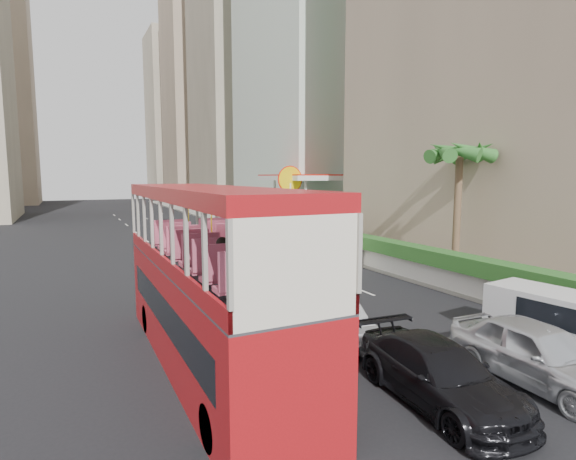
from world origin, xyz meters
TOP-DOWN VIEW (x-y plane):
  - ground_plane at (0.00, 0.00)m, footprint 200.00×200.00m
  - double_decker_bus at (-6.00, 0.00)m, footprint 2.50×11.00m
  - car_silver_lane_a at (-1.63, 0.04)m, footprint 1.93×4.08m
  - car_silver_lane_b at (1.26, -4.96)m, footprint 2.19×4.91m
  - car_black at (-1.75, -4.54)m, footprint 2.41×5.07m
  - van_asset at (1.13, 13.73)m, footprint 2.73×5.28m
  - minibus_near at (0.90, 12.46)m, footprint 2.51×5.78m
  - minibus_far at (4.25, 12.38)m, footprint 3.41×7.01m
  - panel_van_near at (4.15, -3.83)m, footprint 2.29×4.60m
  - panel_van_far at (4.07, 21.07)m, footprint 3.12×5.53m
  - sidewalk at (9.00, 25.00)m, footprint 6.00×120.00m
  - kerb_wall at (6.20, 14.00)m, footprint 0.30×44.00m
  - hedge at (6.20, 14.00)m, footprint 1.10×44.00m
  - palm_tree at (7.80, 4.00)m, footprint 0.36×0.36m
  - shell_station at (10.00, 23.00)m, footprint 6.50×8.00m
  - tower_mid at (18.00, 58.00)m, footprint 16.00×16.00m
  - tower_far_a at (17.00, 82.00)m, footprint 14.00×14.00m
  - tower_far_b at (17.00, 104.00)m, footprint 14.00×14.00m

SIDE VIEW (x-z plane):
  - ground_plane at x=0.00m, z-range 0.00..0.00m
  - car_silver_lane_a at x=-1.63m, z-range -0.65..0.65m
  - car_silver_lane_b at x=1.26m, z-range -0.82..0.82m
  - car_black at x=-1.75m, z-range -0.71..0.71m
  - van_asset at x=1.13m, z-range -0.71..0.71m
  - sidewalk at x=9.00m, z-range 0.00..0.18m
  - kerb_wall at x=6.20m, z-range 0.18..1.18m
  - panel_van_near at x=4.15m, z-range 0.00..1.77m
  - panel_van_far at x=4.07m, z-range 0.00..2.08m
  - minibus_near at x=0.90m, z-range 0.00..2.48m
  - minibus_far at x=4.25m, z-range 0.00..2.98m
  - hedge at x=6.20m, z-range 1.18..1.88m
  - double_decker_bus at x=-6.00m, z-range 0.00..5.06m
  - shell_station at x=10.00m, z-range 0.00..5.50m
  - palm_tree at x=7.80m, z-range 0.18..6.58m
  - tower_far_b at x=17.00m, z-range 0.00..40.00m
  - tower_far_a at x=17.00m, z-range 0.00..44.00m
  - tower_mid at x=18.00m, z-range 0.00..50.00m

